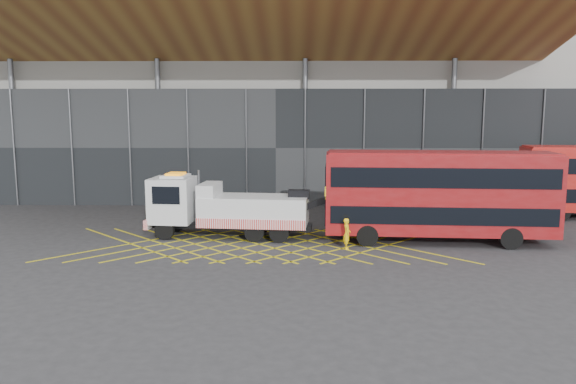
{
  "coord_description": "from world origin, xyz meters",
  "views": [
    {
      "loc": [
        3.47,
        -27.01,
        6.58
      ],
      "look_at": [
        3.0,
        1.5,
        2.4
      ],
      "focal_mm": 35.0,
      "sensor_mm": 36.0,
      "label": 1
    }
  ],
  "objects": [
    {
      "name": "bus_towed",
      "position": [
        10.49,
        0.59,
        2.53
      ],
      "size": [
        11.34,
        3.36,
        4.55
      ],
      "rotation": [
        0.0,
        0.0,
        -0.07
      ],
      "color": "maroon",
      "rests_on": "ground_plane"
    },
    {
      "name": "worker",
      "position": [
        5.85,
        -0.85,
        0.74
      ],
      "size": [
        0.38,
        0.56,
        1.49
      ],
      "primitive_type": "imported",
      "rotation": [
        0.0,
        0.0,
        1.61
      ],
      "color": "yellow",
      "rests_on": "ground_plane"
    },
    {
      "name": "ground_plane",
      "position": [
        0.0,
        0.0,
        0.0
      ],
      "size": [
        120.0,
        120.0,
        0.0
      ],
      "primitive_type": "plane",
      "color": "#28282B"
    },
    {
      "name": "recovery_truck",
      "position": [
        -0.38,
        1.61,
        1.57
      ],
      "size": [
        9.8,
        3.1,
        3.4
      ],
      "rotation": [
        0.0,
        0.0,
        -0.09
      ],
      "color": "black",
      "rests_on": "ground_plane"
    },
    {
      "name": "construction_building",
      "position": [
        1.92,
        18.4,
        8.98
      ],
      "size": [
        55.0,
        23.97,
        18.0
      ],
      "color": "gray",
      "rests_on": "ground_plane"
    },
    {
      "name": "road_markings",
      "position": [
        1.6,
        0.0,
        0.01
      ],
      "size": [
        19.96,
        7.16,
        0.01
      ],
      "color": "gold",
      "rests_on": "ground_plane"
    }
  ]
}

